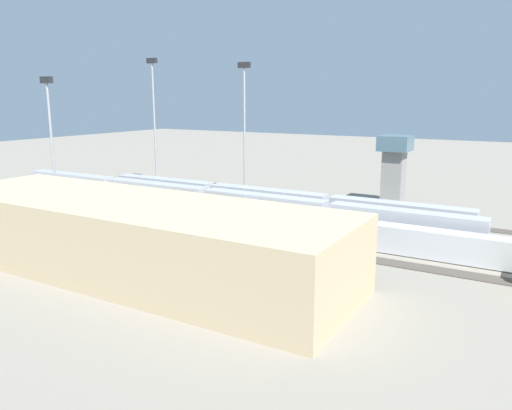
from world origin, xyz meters
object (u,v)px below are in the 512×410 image
(light_mast_1, at_px, (50,127))
(maintenance_shed, at_px, (130,236))
(light_mast_0, at_px, (154,108))
(train_on_track_4, at_px, (353,233))
(control_tower, at_px, (394,165))
(light_mast_2, at_px, (244,114))
(train_on_track_3, at_px, (206,202))
(train_on_track_2, at_px, (267,202))

(light_mast_1, xyz_separation_m, maintenance_shed, (-35.87, 17.27, -11.70))
(light_mast_0, distance_m, maintenance_shed, 63.37)
(light_mast_0, bearing_deg, train_on_track_4, 157.84)
(light_mast_0, bearing_deg, control_tower, -172.76)
(light_mast_1, bearing_deg, control_tower, -144.53)
(control_tower, bearing_deg, light_mast_1, 35.47)
(light_mast_2, distance_m, maintenance_shed, 51.04)
(light_mast_1, xyz_separation_m, light_mast_2, (-23.40, -30.30, 1.92))
(train_on_track_4, xyz_separation_m, light_mast_0, (58.71, -23.91, 17.12))
(train_on_track_4, distance_m, train_on_track_3, 30.58)
(train_on_track_4, height_order, maintenance_shed, maintenance_shed)
(light_mast_2, relative_size, maintenance_shed, 0.50)
(train_on_track_4, bearing_deg, light_mast_0, -22.16)
(light_mast_1, bearing_deg, maintenance_shed, 154.29)
(train_on_track_2, bearing_deg, light_mast_0, -19.82)
(train_on_track_3, relative_size, maintenance_shed, 1.67)
(light_mast_0, xyz_separation_m, light_mast_1, (-2.40, 31.07, -2.91))
(train_on_track_4, bearing_deg, light_mast_2, -35.12)
(maintenance_shed, distance_m, control_tower, 58.33)
(train_on_track_4, xyz_separation_m, train_on_track_2, (20.11, -10.00, 0.60))
(light_mast_0, height_order, light_mast_1, light_mast_0)
(train_on_track_3, relative_size, train_on_track_2, 1.34)
(train_on_track_2, xyz_separation_m, light_mast_1, (36.19, 17.16, 13.60))
(train_on_track_3, bearing_deg, control_tower, -136.52)
(train_on_track_4, height_order, train_on_track_2, train_on_track_2)
(train_on_track_2, relative_size, maintenance_shed, 1.25)
(light_mast_1, bearing_deg, light_mast_2, -127.68)
(train_on_track_3, relative_size, control_tower, 6.76)
(light_mast_1, xyz_separation_m, control_tower, (-53.58, -38.18, -7.99))
(light_mast_0, relative_size, control_tower, 2.16)
(train_on_track_4, relative_size, maintenance_shed, 0.83)
(train_on_track_3, xyz_separation_m, light_mast_1, (26.14, 12.16, 13.62))
(train_on_track_4, height_order, light_mast_2, light_mast_2)
(light_mast_0, xyz_separation_m, maintenance_shed, (-38.28, 48.35, -14.61))
(train_on_track_4, xyz_separation_m, maintenance_shed, (20.43, 24.44, 2.51))
(maintenance_shed, bearing_deg, train_on_track_2, -90.53)
(light_mast_1, relative_size, control_tower, 1.78)
(train_on_track_3, relative_size, light_mast_0, 3.13)
(light_mast_1, bearing_deg, train_on_track_4, -172.75)
(train_on_track_2, relative_size, light_mast_0, 2.34)
(train_on_track_3, xyz_separation_m, light_mast_2, (2.74, -18.14, 15.54))
(train_on_track_2, height_order, light_mast_1, light_mast_1)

